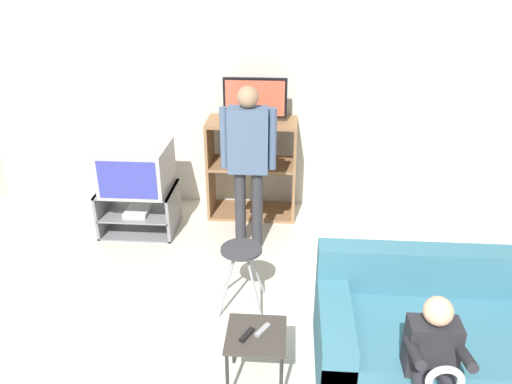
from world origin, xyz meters
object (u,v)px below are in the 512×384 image
media_shelf (252,168)px  television_flat (255,101)px  remote_control_white (263,330)px  television_main (137,168)px  folding_stool (241,259)px  person_seated_child (434,363)px  remote_control_black (247,335)px  snack_table (256,341)px  couch (440,339)px  tv_stand (139,209)px  person_standing_adult (248,154)px

media_shelf → television_flat: television_flat is taller
remote_control_white → media_shelf: bearing=127.9°
media_shelf → television_main: bearing=-158.0°
folding_stool → person_seated_child: (1.23, -1.20, 0.13)m
remote_control_black → person_seated_child: 1.17m
remote_control_white → remote_control_black: bearing=-120.1°
snack_table → remote_control_white: (0.04, 0.03, 0.07)m
couch → person_seated_child: person_seated_child is taller
television_main → television_flat: (1.20, 0.46, 0.60)m
tv_stand → person_standing_adult: person_standing_adult is taller
remote_control_black → couch: (1.34, 0.23, -0.16)m
television_flat → remote_control_white: bearing=-84.6°
folding_stool → remote_control_white: size_ratio=3.93×
tv_stand → television_main: television_main is taller
media_shelf → person_standing_adult: person_standing_adult is taller
remote_control_black → remote_control_white: bearing=55.0°
media_shelf → person_standing_adult: bearing=-88.1°
folding_stool → snack_table: size_ratio=1.31×
tv_stand → remote_control_white: tv_stand is taller
television_flat → television_main: bearing=-158.8°
television_main → remote_control_white: 2.52m
media_shelf → folding_stool: size_ratio=1.96×
person_seated_child → person_standing_adult: bearing=120.1°
tv_stand → media_shelf: size_ratio=0.71×
tv_stand → snack_table: tv_stand is taller
media_shelf → person_seated_child: bearing=-66.2°
person_standing_adult → snack_table: bearing=-83.6°
folding_stool → couch: size_ratio=0.33×
television_flat → person_seated_child: television_flat is taller
television_flat → remote_control_black: bearing=-87.0°
media_shelf → remote_control_white: bearing=-83.8°
television_flat → person_standing_adult: (-0.01, -0.72, -0.32)m
tv_stand → remote_control_white: size_ratio=5.47×
remote_control_white → person_seated_child: 1.09m
person_standing_adult → tv_stand: bearing=168.3°
couch → person_standing_adult: (-1.48, 1.62, 0.73)m
tv_stand → person_seated_child: bearing=-44.5°
person_standing_adult → television_main: bearing=167.7°
remote_control_black → person_standing_adult: size_ratio=0.09×
person_seated_child → remote_control_black: bearing=163.8°
television_flat → couch: (1.47, -2.34, -1.05)m
couch → person_standing_adult: size_ratio=1.04×
television_main → snack_table: size_ratio=1.54×
folding_stool → remote_control_black: folding_stool is taller
television_main → television_flat: 1.42m
remote_control_white → snack_table: bearing=-113.1°
folding_stool → couch: 1.61m
remote_control_black → folding_stool: bearing=124.7°
person_standing_adult → remote_control_black: bearing=-85.5°
snack_table → couch: (1.28, 0.21, -0.09)m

